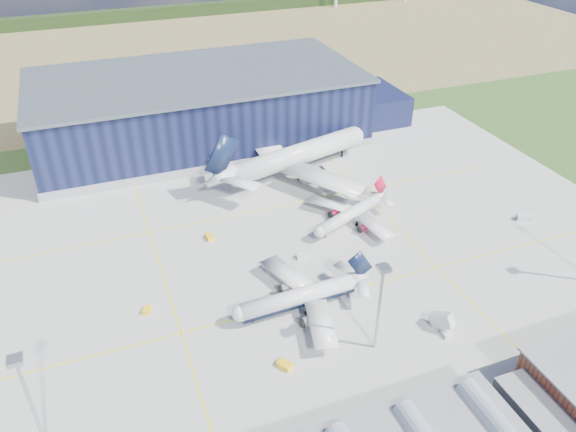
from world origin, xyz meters
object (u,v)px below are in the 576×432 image
Objects in this scene: airliner_widebody at (297,145)px; gse_tug_c at (209,237)px; airliner_red at (350,209)px; gse_tug_b at (147,310)px; airliner_navy at (298,290)px; car_b at (546,362)px; light_mast_west at (26,389)px; gse_cart_b at (302,256)px; gse_tug_a at (285,365)px; airstair at (441,323)px; hangar at (206,110)px; light_mast_center at (381,295)px; gse_van_b at (524,217)px.

airliner_widebody is 21.91× the size of gse_tug_c.
gse_tug_c is at bearing -33.86° from airliner_red.
airliner_red is 36.73m from airliner_widebody.
airliner_widebody is at bearing 68.42° from gse_tug_b.
airliner_navy reaches higher than car_b.
car_b is (102.51, -18.00, -14.83)m from light_mast_west.
airliner_red is 12.50× the size of gse_tug_b.
airliner_navy is 12.45× the size of gse_tug_c.
light_mast_west reaches higher than gse_cart_b.
gse_tug_a is at bearing -128.63° from airliner_widebody.
airstair reaches higher than car_b.
airliner_navy is (-4.26, -106.80, -5.40)m from hangar.
airliner_navy is at bearing 26.58° from gse_tug_a.
car_b is (32.51, -18.00, -14.83)m from light_mast_center.
hangar reaches higher than light_mast_west.
light_mast_center is (70.00, 0.00, 0.00)m from light_mast_west.
airstair is at bearing -78.93° from hangar.
gse_tug_b is at bearing -137.77° from gse_tug_c.
car_b is (15.22, -17.66, -1.10)m from airstair.
gse_van_b is (89.29, 28.95, 0.32)m from gse_tug_a.
light_mast_west reaches higher than airliner_red.
airliner_red is at bearing 42.43° from gse_tug_b.
gse_tug_a is at bearing 152.43° from airstair.
light_mast_west is at bearing 130.14° from gse_cart_b.
airliner_red is 48.30m from airstair.
gse_cart_b reaches higher than gse_tug_c.
airliner_navy is at bearing 127.28° from gse_van_b.
gse_tug_c is 0.83× the size of car_b.
hangar is 39.41× the size of car_b.
airliner_navy is at bearing 122.46° from light_mast_center.
airstair is (19.85, -37.40, 1.03)m from gse_cart_b.
gse_tug_b is 70.54m from airstair.
hangar is at bearing 94.47° from gse_tug_b.
hangar reaches higher than gse_tug_a.
gse_van_b is at bearing 24.21° from light_mast_center.
airliner_widebody is 12.61× the size of airstair.
airliner_widebody reaches higher than gse_tug_c.
light_mast_center is at bearing 120.25° from airliner_navy.
car_b is at bearing -74.46° from hangar.
airliner_navy is 14.33× the size of gse_tug_b.
hangar is 88.55m from gse_cart_b.
airliner_red is 9.03× the size of car_b.
airliner_red is at bearing 17.74° from gse_tug_a.
light_mast_center is 0.60× the size of airliner_navy.
light_mast_center is at bearing -115.01° from airliner_widebody.
light_mast_center reaches higher than gse_cart_b.
airliner_navy reaches higher than gse_tug_a.
gse_tug_c is (-24.29, 55.37, -14.76)m from light_mast_center.
airliner_red is (86.96, 47.81, -10.01)m from light_mast_west.
gse_tug_c is at bearing -103.84° from hangar.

